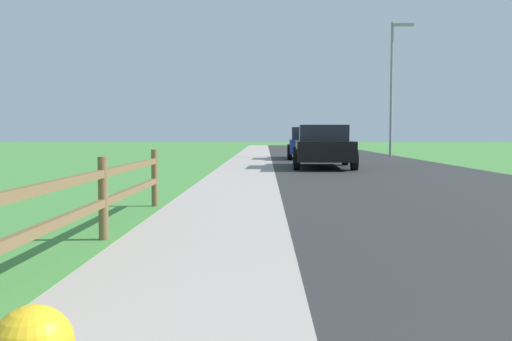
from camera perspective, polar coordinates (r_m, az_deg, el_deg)
The scene contains 8 objects.
ground_plane at distance 24.39m, azimuth 1.66°, elevation 0.92°, with size 120.00×120.00×0.00m, color #4A9040.
road_asphalt at distance 26.66m, azimuth 9.15°, elevation 1.13°, with size 7.00×66.00×0.01m, color #2F2F2F.
curb_concrete at distance 26.52m, azimuth -4.89°, elevation 1.15°, with size 6.00×66.00×0.01m, color #B2A59B.
grass_verge at distance 26.72m, azimuth -8.10°, elevation 1.15°, with size 5.00×66.00×0.00m, color #4A9040.
rail_fence at distance 5.15m, azimuth -20.13°, elevation -3.73°, with size 0.11×8.98×0.96m.
parked_suv_black at distance 20.27m, azimuth 6.89°, elevation 2.51°, with size 2.31×5.03×1.54m.
parked_car_blue at distance 27.36m, azimuth 5.37°, elevation 2.83°, with size 2.15×4.59×1.54m.
street_lamp at distance 30.53m, azimuth 13.97°, elevation 9.22°, with size 1.17×0.20×7.10m.
Camera 1 is at (-0.31, 0.64, 1.22)m, focal length 38.84 mm.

